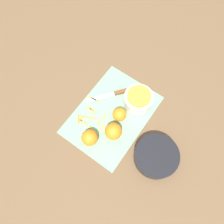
# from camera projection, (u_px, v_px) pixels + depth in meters

# --- Properties ---
(ground_plane) EXTENTS (4.00, 4.00, 0.00)m
(ground_plane) POSITION_uv_depth(u_px,v_px,m) (112.00, 115.00, 1.09)
(ground_plane) COLOR brown
(cutting_board) EXTENTS (0.46, 0.33, 0.01)m
(cutting_board) POSITION_uv_depth(u_px,v_px,m) (112.00, 114.00, 1.08)
(cutting_board) COLOR #75AD84
(cutting_board) RESTS_ON ground_plane
(bowl_speckled) EXTENTS (0.14, 0.14, 0.09)m
(bowl_speckled) POSITION_uv_depth(u_px,v_px,m) (138.00, 99.00, 1.07)
(bowl_speckled) COLOR silver
(bowl_speckled) RESTS_ON cutting_board
(bowl_dark) EXTENTS (0.20, 0.20, 0.06)m
(bowl_dark) POSITION_uv_depth(u_px,v_px,m) (156.00, 156.00, 0.98)
(bowl_dark) COLOR black
(bowl_dark) RESTS_ON ground_plane
(knife) EXTENTS (0.22, 0.18, 0.02)m
(knife) POSITION_uv_depth(u_px,v_px,m) (120.00, 92.00, 1.12)
(knife) COLOR brown
(knife) RESTS_ON cutting_board
(orange_left) EXTENTS (0.08, 0.08, 0.08)m
(orange_left) POSITION_uv_depth(u_px,v_px,m) (113.00, 131.00, 1.01)
(orange_left) COLOR orange
(orange_left) RESTS_ON cutting_board
(orange_right) EXTENTS (0.08, 0.08, 0.08)m
(orange_right) POSITION_uv_depth(u_px,v_px,m) (90.00, 138.00, 1.00)
(orange_right) COLOR orange
(orange_right) RESTS_ON cutting_board
(orange_back) EXTENTS (0.07, 0.07, 0.07)m
(orange_back) POSITION_uv_depth(u_px,v_px,m) (119.00, 114.00, 1.04)
(orange_back) COLOR orange
(orange_back) RESTS_ON cutting_board
(peel_pile) EXTENTS (0.16, 0.16, 0.01)m
(peel_pile) POSITION_uv_depth(u_px,v_px,m) (90.00, 116.00, 1.07)
(peel_pile) COLOR orange
(peel_pile) RESTS_ON cutting_board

